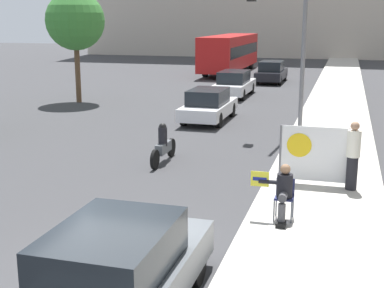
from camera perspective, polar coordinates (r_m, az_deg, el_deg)
name	(u,v)px	position (r m, az deg, el deg)	size (l,w,h in m)	color
ground_plane	(118,281)	(9.65, -7.92, -14.23)	(160.00, 160.00, 0.00)	#38383A
sidewalk_curb	(333,125)	(23.20, 14.79, 2.01)	(3.06, 90.00, 0.17)	#B7B2A8
seated_protester	(283,191)	(11.64, 9.70, -4.92)	(0.93, 0.77, 1.24)	#474C56
jogger_on_sidewalk	(353,155)	(14.06, 16.80, -1.14)	(0.34, 0.34, 1.77)	black
protest_banner	(313,154)	(14.25, 12.79, -1.05)	(1.79, 0.06, 1.55)	slate
traffic_light_pole	(285,26)	(20.45, 9.86, 12.27)	(2.25, 2.02, 6.02)	slate
parked_car_curbside	(117,274)	(8.19, -8.03, -13.55)	(1.86, 4.35, 1.53)	#565B60
car_on_road_nearest	(209,105)	(23.56, 1.79, 4.17)	(1.72, 4.33, 1.44)	silver
car_on_road_midblock	(234,84)	(31.23, 4.53, 6.42)	(1.74, 4.76, 1.50)	silver
car_on_road_distant	(272,72)	(38.45, 8.48, 7.61)	(1.76, 4.62, 1.52)	black
city_bus_on_road	(230,51)	(45.17, 4.08, 9.85)	(2.58, 12.28, 3.08)	red
motorcycle_on_road	(163,146)	(16.75, -3.09, -0.18)	(0.28, 2.18, 1.28)	#565B60
street_tree_midblock	(75,21)	(29.43, -12.35, 12.70)	(3.10, 3.10, 5.88)	brown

